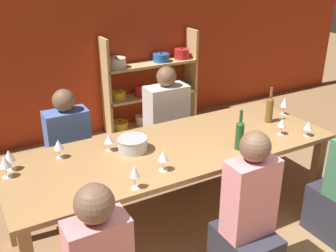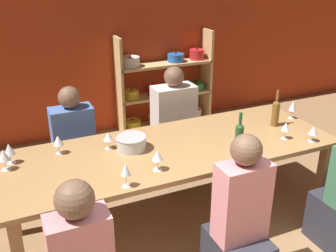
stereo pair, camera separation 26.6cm
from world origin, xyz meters
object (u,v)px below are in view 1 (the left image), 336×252
Objects in this scene: mixing_bowl at (133,144)px; wine_glass_red_a at (58,145)px; person_far_a at (167,135)px; person_far_b at (71,162)px; wine_glass_white_a at (308,126)px; shelf_unit at (151,90)px; wine_glass_empty_b at (285,102)px; wine_glass_red_d at (9,156)px; wine_glass_empty_c at (163,156)px; wine_glass_red_b at (282,123)px; wine_bottle_green at (270,109)px; wine_glass_red_c at (135,172)px; person_near_a at (247,227)px; dining_table at (174,155)px; wine_bottle_dark at (240,134)px; wine_glass_empty_d at (109,139)px; wine_glass_empty_a at (5,162)px.

mixing_bowl is 0.58m from wine_glass_red_a.
person_far_a is 1.08m from person_far_b.
wine_glass_red_a is 1.15× the size of wine_glass_white_a.
mixing_bowl is (-1.18, -2.01, 0.31)m from shelf_unit.
wine_glass_empty_b reaches higher than wine_glass_red_d.
wine_glass_red_b is at bearing 2.43° from wine_glass_empty_c.
wine_bottle_green is 1.95m from wine_glass_red_a.
wine_glass_empty_b reaches higher than wine_glass_red_b.
wine_glass_red_c is 0.97m from wine_glass_red_d.
wine_glass_red_c is at bearing 150.67° from person_near_a.
dining_table is 1.29m from wine_glass_red_d.
person_far_a reaches higher than wine_glass_red_b.
wine_glass_empty_b is (0.37, 0.35, 0.02)m from wine_glass_red_b.
wine_glass_white_a is at bearing -7.89° from wine_bottle_dark.
wine_glass_red_a is at bearing 161.97° from wine_glass_white_a.
wine_bottle_dark is (-0.61, -0.31, -0.00)m from wine_bottle_green.
wine_glass_white_a is 0.76× the size of wine_glass_red_c.
wine_glass_red_a is 2.21m from wine_glass_empty_b.
person_far_a is (0.41, 0.87, -0.27)m from dining_table.
wine_glass_red_b is at bearing 146.46° from person_far_b.
wine_glass_red_d reaches higher than wine_glass_white_a.
wine_bottle_dark is 0.28× the size of person_far_a.
person_far_a reaches higher than wine_glass_red_d.
wine_bottle_green is 2.31m from wine_glass_red_d.
wine_bottle_green reaches higher than wine_glass_red_d.
wine_bottle_green is at bearing 1.03° from dining_table.
wine_glass_red_d is at bearing 135.91° from wine_glass_red_c.
wine_glass_empty_b is at bearing 159.87° from person_far_b.
dining_table is at bearing -112.03° from shelf_unit.
person_far_b reaches higher than wine_glass_red_d.
dining_table is 15.31× the size of wine_glass_empty_b.
mixing_bowl is 0.90m from person_far_b.
wine_glass_empty_d is at bearing 122.44° from person_near_a.
dining_table is 15.37× the size of wine_glass_red_c.
mixing_bowl is at bearing 164.56° from wine_glass_red_b.
mixing_bowl is at bearing 162.39° from dining_table.
person_far_a is at bearing 126.80° from wine_bottle_green.
wine_bottle_green is at bearing 13.65° from wine_glass_empty_c.
wine_glass_empty_c is 0.14× the size of person_near_a.
mixing_bowl is at bearing -9.33° from wine_glass_red_d.
mixing_bowl is at bearing 179.72° from wine_glass_empty_b.
wine_glass_red_d is at bearing 175.28° from wine_glass_empty_d.
person_near_a is (-1.18, -0.91, -0.45)m from wine_glass_empty_b.
wine_glass_empty_a is at bearing 155.67° from wine_glass_empty_c.
wine_glass_empty_c is (1.03, -0.46, -0.00)m from wine_glass_empty_a.
dining_table is 1.34m from wine_glass_empty_b.
wine_glass_empty_b is 1.08× the size of wine_glass_red_d.
dining_table is at bearing 165.31° from wine_glass_red_b.
mixing_bowl is at bearing 98.69° from wine_glass_empty_c.
wine_bottle_green is 1.56m from wine_glass_empty_d.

